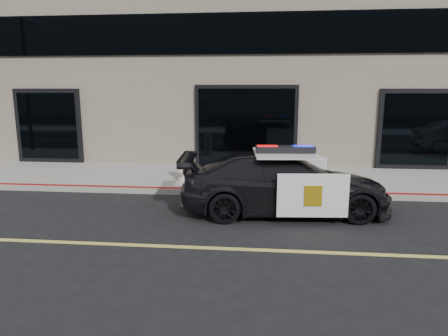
# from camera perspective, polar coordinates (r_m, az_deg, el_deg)

# --- Properties ---
(ground) EXTENTS (120.00, 120.00, 0.00)m
(ground) POSITION_cam_1_polar(r_m,az_deg,el_deg) (7.09, 8.61, -11.67)
(ground) COLOR black
(ground) RESTS_ON ground
(sidewalk_n) EXTENTS (60.00, 3.50, 0.15)m
(sidewalk_n) POSITION_cam_1_polar(r_m,az_deg,el_deg) (12.08, 7.45, -1.60)
(sidewalk_n) COLOR gray
(sidewalk_n) RESTS_ON ground
(building_n) EXTENTS (60.00, 7.00, 12.00)m
(building_n) POSITION_cam_1_polar(r_m,az_deg,el_deg) (17.34, 7.48, 22.00)
(building_n) COLOR #756856
(building_n) RESTS_ON ground
(police_car) EXTENTS (2.64, 4.94, 1.52)m
(police_car) POSITION_cam_1_polar(r_m,az_deg,el_deg) (9.02, 8.61, -2.12)
(police_car) COLOR black
(police_car) RESTS_ON ground
(fire_hydrant) EXTENTS (0.40, 0.56, 0.89)m
(fire_hydrant) POSITION_cam_1_polar(r_m,az_deg,el_deg) (11.41, -5.62, 0.19)
(fire_hydrant) COLOR beige
(fire_hydrant) RESTS_ON sidewalk_n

